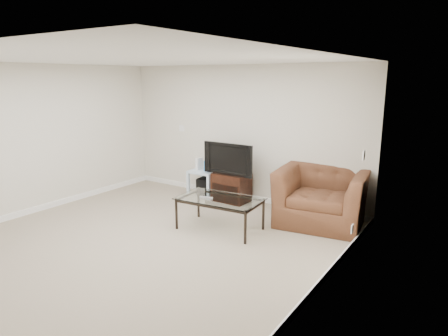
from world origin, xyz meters
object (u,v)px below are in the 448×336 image
Objects in this scene: television at (231,158)px; coffee_table at (220,214)px; side_table at (205,183)px; subwoofer at (207,186)px; recliner at (322,187)px; tv_stand at (231,187)px.

television is 1.51m from coffee_table.
subwoofer is (0.03, 0.02, -0.07)m from side_table.
side_table is 0.39× the size of recliner.
tv_stand is at bearing 166.27° from recliner.
tv_stand is 0.51× the size of coffee_table.
coffee_table is at bearing -46.83° from side_table.
coffee_table is at bearing -48.01° from subwoofer.
recliner is (1.79, -0.17, 0.32)m from tv_stand.
coffee_table is (0.61, -1.28, -0.02)m from tv_stand.
side_table is 1.83m from coffee_table.
coffee_table reaches higher than subwoofer.
tv_stand is 0.63m from subwoofer.
subwoofer is at bearing 35.03° from side_table.
coffee_table is (1.25, -1.34, -0.01)m from side_table.
television is 0.87m from side_table.
side_table reaches higher than subwoofer.
tv_stand is 0.56m from television.
coffee_table is at bearing -145.12° from recliner.
coffee_table is (1.22, -1.36, 0.07)m from subwoofer.
side_table is at bearing 133.17° from coffee_table.
subwoofer is 0.24× the size of recliner.
side_table is 2.47m from recliner.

